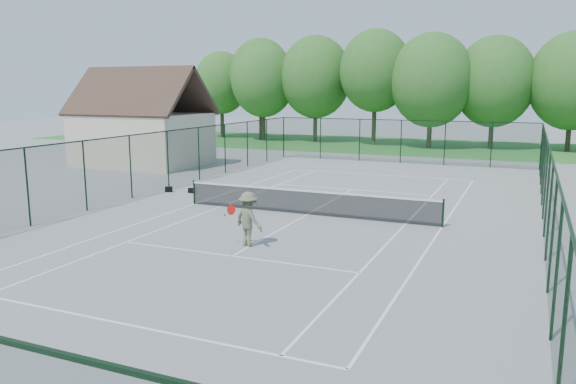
{
  "coord_description": "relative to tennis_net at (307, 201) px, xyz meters",
  "views": [
    {
      "loc": [
        8.3,
        -21.23,
        5.18
      ],
      "look_at": [
        0.0,
        -2.0,
        1.3
      ],
      "focal_mm": 35.0,
      "sensor_mm": 36.0,
      "label": 1
    }
  ],
  "objects": [
    {
      "name": "sports_bag_b",
      "position": [
        -7.13,
        2.28,
        -0.45
      ],
      "size": [
        0.33,
        0.21,
        0.25
      ],
      "primitive_type": "cube",
      "rotation": [
        0.0,
        0.0,
        0.04
      ],
      "color": "black",
      "rests_on": "ground"
    },
    {
      "name": "court_lines",
      "position": [
        0.0,
        0.0,
        -0.57
      ],
      "size": [
        11.05,
        23.85,
        0.01
      ],
      "color": "white",
      "rests_on": "ground"
    },
    {
      "name": "sports_bag_a",
      "position": [
        -8.35,
        2.06,
        -0.44
      ],
      "size": [
        0.39,
        0.31,
        0.27
      ],
      "primitive_type": "cube",
      "rotation": [
        0.0,
        0.0,
        0.37
      ],
      "color": "black",
      "rests_on": "ground"
    },
    {
      "name": "ground",
      "position": [
        0.0,
        0.0,
        -0.58
      ],
      "size": [
        140.0,
        140.0,
        0.0
      ],
      "primitive_type": "plane",
      "color": "gray",
      "rests_on": "ground"
    },
    {
      "name": "fence_enclosure",
      "position": [
        0.0,
        0.0,
        0.98
      ],
      "size": [
        18.05,
        36.05,
        3.02
      ],
      "color": "#18321F",
      "rests_on": "ground"
    },
    {
      "name": "tennis_player",
      "position": [
        -0.06,
        -5.13,
        0.34
      ],
      "size": [
        1.84,
        1.08,
        1.83
      ],
      "color": "#63684B",
      "rests_on": "ground"
    },
    {
      "name": "utility_building",
      "position": [
        -16.0,
        10.0,
        2.54
      ],
      "size": [
        8.6,
        6.27,
        6.63
      ],
      "color": "beige",
      "rests_on": "ground"
    },
    {
      "name": "grass_far",
      "position": [
        0.0,
        30.0,
        -0.57
      ],
      "size": [
        80.0,
        16.0,
        0.01
      ],
      "primitive_type": "cube",
      "color": "#348131",
      "rests_on": "ground"
    },
    {
      "name": "tennis_net",
      "position": [
        0.0,
        0.0,
        0.0
      ],
      "size": [
        11.08,
        0.08,
        1.1
      ],
      "color": "black",
      "rests_on": "ground"
    },
    {
      "name": "tree_line_far",
      "position": [
        0.0,
        30.0,
        5.42
      ],
      "size": [
        39.4,
        6.4,
        9.7
      ],
      "color": "#403321",
      "rests_on": "ground"
    }
  ]
}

